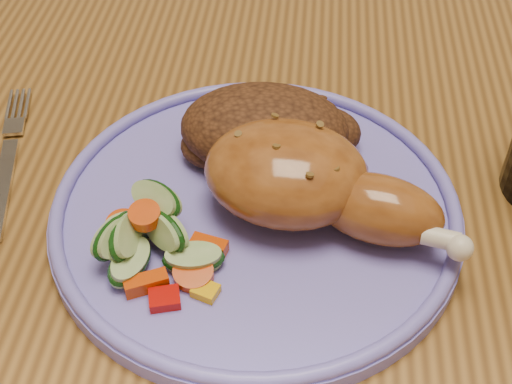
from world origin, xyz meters
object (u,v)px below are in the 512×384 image
dining_table (346,219)px  plate (256,213)px  chair_far (337,18)px  fork (7,164)px

dining_table → plate: size_ratio=4.88×
dining_table → chair_far: (0.00, 0.63, -0.17)m
dining_table → chair_far: 0.65m
dining_table → chair_far: size_ratio=1.54×
dining_table → fork: bearing=-169.8°
chair_far → fork: bearing=-111.5°
dining_table → plate: 0.14m
dining_table → chair_far: chair_far is taller
dining_table → fork: fork is taller
fork → chair_far: bearing=68.5°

